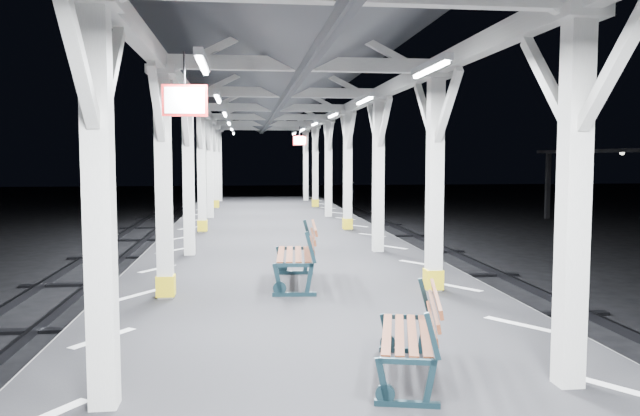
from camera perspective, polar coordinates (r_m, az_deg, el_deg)
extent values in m
plane|color=black|center=(7.78, -0.10, -18.29)|extent=(120.00, 120.00, 0.00)
cube|color=black|center=(7.60, -0.10, -14.82)|extent=(6.00, 50.00, 1.00)
cube|color=silver|center=(7.57, -19.22, -11.17)|extent=(1.00, 48.00, 0.01)
cube|color=silver|center=(8.10, 17.65, -10.08)|extent=(1.00, 48.00, 0.01)
cube|color=silver|center=(5.26, -19.51, -0.36)|extent=(0.22, 0.22, 3.20)
cube|color=silver|center=(5.83, -18.63, 11.46)|extent=(0.10, 0.99, 0.99)
cube|color=silver|center=(4.76, -21.37, 12.96)|extent=(0.10, 0.99, 0.99)
cube|color=silver|center=(9.20, -14.09, 1.81)|extent=(0.22, 0.22, 3.20)
cube|color=silver|center=(9.27, -14.30, 12.11)|extent=(0.40, 0.40, 0.12)
cube|color=yellow|center=(9.37, -13.92, -6.89)|extent=(0.26, 0.26, 0.30)
cube|color=silver|center=(9.76, -13.82, 8.73)|extent=(0.10, 0.99, 0.99)
cube|color=silver|center=(8.67, -14.70, 9.24)|extent=(0.10, 0.99, 0.99)
cube|color=silver|center=(13.17, -11.93, 2.67)|extent=(0.22, 0.22, 3.20)
cube|color=silver|center=(13.22, -12.05, 9.88)|extent=(0.40, 0.40, 0.12)
cube|color=silver|center=(13.73, -11.81, 7.55)|extent=(0.10, 0.99, 0.99)
cube|color=silver|center=(12.64, -12.24, 7.80)|extent=(0.10, 0.99, 0.99)
cube|color=silver|center=(17.16, -10.77, 3.13)|extent=(0.22, 0.22, 3.20)
cube|color=silver|center=(17.20, -10.85, 8.67)|extent=(0.40, 0.40, 0.12)
cube|color=yellow|center=(17.26, -10.70, -1.59)|extent=(0.26, 0.26, 0.30)
cube|color=silver|center=(17.72, -10.71, 6.90)|extent=(0.10, 0.99, 0.99)
cube|color=silver|center=(16.62, -10.96, 7.05)|extent=(0.10, 0.99, 0.99)
cube|color=silver|center=(21.15, -10.04, 3.42)|extent=(0.22, 0.22, 3.20)
cube|color=silver|center=(21.18, -10.11, 7.91)|extent=(0.40, 0.40, 0.12)
cube|color=silver|center=(21.71, -10.01, 6.48)|extent=(0.10, 0.99, 0.99)
cube|color=silver|center=(20.61, -10.17, 6.58)|extent=(0.10, 0.99, 0.99)
cube|color=silver|center=(25.15, -9.55, 3.61)|extent=(0.22, 0.22, 3.20)
cube|color=silver|center=(25.17, -9.60, 7.39)|extent=(0.40, 0.40, 0.12)
cube|color=yellow|center=(25.21, -9.51, 0.39)|extent=(0.26, 0.26, 0.30)
cube|color=silver|center=(25.70, -9.53, 6.20)|extent=(0.10, 0.99, 0.99)
cube|color=silver|center=(24.60, -9.64, 6.27)|extent=(0.10, 0.99, 0.99)
cube|color=silver|center=(29.14, -9.19, 3.75)|extent=(0.22, 0.22, 3.20)
cube|color=silver|center=(29.16, -9.23, 7.02)|extent=(0.40, 0.40, 0.12)
cube|color=silver|center=(29.70, -9.18, 5.99)|extent=(0.10, 0.99, 0.99)
cube|color=silver|center=(28.60, -9.26, 6.04)|extent=(0.10, 0.99, 0.99)
cube|color=silver|center=(5.87, 22.14, 0.06)|extent=(0.22, 0.22, 3.20)
cube|color=silver|center=(5.98, 22.65, 16.11)|extent=(0.40, 0.40, 0.12)
cube|color=silver|center=(6.38, 20.03, 10.81)|extent=(0.10, 0.99, 0.99)
cube|color=silver|center=(5.43, 25.39, 11.77)|extent=(0.10, 0.99, 0.99)
cube|color=silver|center=(9.56, 10.44, 1.97)|extent=(0.22, 0.22, 3.20)
cube|color=silver|center=(9.63, 10.59, 11.89)|extent=(0.40, 0.40, 0.12)
cube|color=yellow|center=(9.73, 10.32, -6.41)|extent=(0.26, 0.26, 0.30)
cube|color=silver|center=(10.10, 9.60, 8.65)|extent=(0.10, 0.99, 0.99)
cube|color=silver|center=(9.06, 11.60, 9.09)|extent=(0.10, 0.99, 0.99)
cube|color=silver|center=(13.43, 5.35, 2.79)|extent=(0.22, 0.22, 3.20)
cube|color=silver|center=(13.48, 5.41, 9.86)|extent=(0.40, 0.40, 0.12)
cube|color=silver|center=(13.98, 4.90, 7.58)|extent=(0.10, 0.99, 0.99)
cube|color=silver|center=(12.91, 5.91, 7.81)|extent=(0.10, 0.99, 0.99)
cube|color=silver|center=(17.36, 2.55, 3.23)|extent=(0.22, 0.22, 3.20)
cube|color=silver|center=(17.40, 2.57, 8.70)|extent=(0.40, 0.40, 0.12)
cube|color=yellow|center=(17.45, 2.53, -1.44)|extent=(0.26, 0.26, 0.30)
cube|color=silver|center=(17.91, 2.27, 6.95)|extent=(0.10, 0.99, 0.99)
cube|color=silver|center=(16.82, 2.87, 7.10)|extent=(0.10, 0.99, 0.99)
cube|color=silver|center=(21.31, 0.78, 3.50)|extent=(0.22, 0.22, 3.20)
cube|color=silver|center=(21.34, 0.78, 7.96)|extent=(0.40, 0.40, 0.12)
cube|color=silver|center=(21.86, 0.59, 6.54)|extent=(0.10, 0.99, 0.99)
cube|color=silver|center=(20.78, 0.98, 6.64)|extent=(0.10, 0.99, 0.99)
cube|color=silver|center=(25.28, -0.44, 3.68)|extent=(0.22, 0.22, 3.20)
cube|color=silver|center=(25.31, -0.44, 7.44)|extent=(0.40, 0.40, 0.12)
cube|color=yellow|center=(25.35, -0.44, 0.47)|extent=(0.26, 0.26, 0.30)
cube|color=silver|center=(25.83, -0.58, 6.25)|extent=(0.10, 0.99, 0.99)
cube|color=silver|center=(24.74, -0.29, 6.32)|extent=(0.10, 0.99, 0.99)
cube|color=silver|center=(29.26, -1.32, 3.82)|extent=(0.22, 0.22, 3.20)
cube|color=silver|center=(29.28, -1.33, 7.07)|extent=(0.40, 0.40, 0.12)
cube|color=silver|center=(29.81, -1.43, 6.04)|extent=(0.10, 0.99, 0.99)
cube|color=silver|center=(28.72, -1.22, 6.10)|extent=(0.10, 0.99, 0.99)
cube|color=silver|center=(7.33, -16.39, 15.04)|extent=(0.18, 48.00, 0.24)
cube|color=silver|center=(7.78, 15.17, 14.45)|extent=(0.18, 48.00, 0.24)
cube|color=silver|center=(9.25, -1.61, 13.01)|extent=(4.20, 0.14, 0.20)
cube|color=silver|center=(13.21, -3.24, 10.50)|extent=(4.20, 0.14, 0.20)
cube|color=silver|center=(17.19, -4.11, 9.14)|extent=(4.20, 0.14, 0.20)
cube|color=silver|center=(21.18, -4.65, 8.29)|extent=(4.20, 0.14, 0.20)
cube|color=silver|center=(25.17, -5.01, 7.71)|extent=(4.20, 0.14, 0.20)
cube|color=silver|center=(29.16, -5.28, 7.29)|extent=(4.20, 0.14, 0.20)
cube|color=silver|center=(7.21, -10.70, 13.07)|extent=(0.10, 1.35, 0.08)
cube|color=white|center=(7.20, -10.69, 12.68)|extent=(0.05, 1.25, 0.05)
cube|color=silver|center=(11.18, -9.33, 10.07)|extent=(0.10, 1.35, 0.08)
cube|color=white|center=(11.17, -9.33, 9.81)|extent=(0.05, 1.25, 0.05)
cube|color=silver|center=(15.16, -8.69, 8.64)|extent=(0.10, 1.35, 0.08)
cube|color=white|center=(15.16, -8.69, 8.45)|extent=(0.05, 1.25, 0.05)
cube|color=silver|center=(19.15, -8.32, 7.81)|extent=(0.10, 1.35, 0.08)
cube|color=white|center=(19.15, -8.32, 7.66)|extent=(0.05, 1.25, 0.05)
cube|color=silver|center=(23.15, -8.08, 7.26)|extent=(0.10, 1.35, 0.08)
cube|color=white|center=(23.14, -8.08, 7.14)|extent=(0.05, 1.25, 0.05)
cube|color=silver|center=(27.14, -7.91, 6.87)|extent=(0.10, 1.35, 0.08)
cube|color=white|center=(27.14, -7.91, 6.77)|extent=(0.05, 1.25, 0.05)
cube|color=silver|center=(7.51, 10.05, 12.74)|extent=(0.10, 1.35, 0.08)
cube|color=white|center=(7.50, 10.04, 12.36)|extent=(0.05, 1.25, 0.05)
cube|color=silver|center=(11.37, 4.08, 10.02)|extent=(0.10, 1.35, 0.08)
cube|color=white|center=(11.37, 4.08, 9.77)|extent=(0.05, 1.25, 0.05)
cube|color=silver|center=(15.31, 1.19, 8.65)|extent=(0.10, 1.35, 0.08)
cube|color=white|center=(15.30, 1.19, 8.47)|extent=(0.05, 1.25, 0.05)
cube|color=silver|center=(19.27, -0.50, 7.84)|extent=(0.10, 1.35, 0.08)
cube|color=white|center=(19.26, -0.50, 7.69)|extent=(0.05, 1.25, 0.05)
cube|color=silver|center=(23.24, -1.61, 7.29)|extent=(0.10, 1.35, 0.08)
cube|color=white|center=(23.24, -1.61, 7.17)|extent=(0.05, 1.25, 0.05)
cube|color=silver|center=(27.22, -2.39, 6.91)|extent=(0.10, 1.35, 0.08)
cube|color=white|center=(27.22, -2.39, 6.80)|extent=(0.05, 1.25, 0.05)
cylinder|color=black|center=(7.22, -12.31, 12.39)|extent=(0.02, 0.02, 0.36)
cube|color=red|center=(7.18, -12.26, 9.59)|extent=(0.50, 0.03, 0.35)
cube|color=white|center=(7.18, -12.26, 9.59)|extent=(0.44, 0.04, 0.29)
cylinder|color=black|center=(23.88, -1.88, 7.03)|extent=(0.02, 0.02, 0.36)
cube|color=red|center=(23.87, -1.88, 6.18)|extent=(0.50, 0.03, 0.35)
cube|color=white|center=(23.87, -1.88, 6.18)|extent=(0.44, 0.05, 0.29)
cube|color=black|center=(32.71, 20.11, 1.96)|extent=(0.20, 0.20, 3.30)
sphere|color=silver|center=(27.48, 25.89, 4.59)|extent=(0.20, 0.20, 0.20)
sphere|color=silver|center=(32.68, 20.18, 4.71)|extent=(0.20, 0.20, 0.20)
cube|color=#13282F|center=(5.38, 7.96, -17.33)|extent=(0.53, 0.18, 0.05)
cube|color=#13282F|center=(5.31, 5.78, -15.52)|extent=(0.14, 0.08, 0.41)
cube|color=#13282F|center=(5.32, 9.99, -15.55)|extent=(0.13, 0.07, 0.41)
cube|color=#13282F|center=(5.20, 10.25, -11.47)|extent=(0.15, 0.08, 0.39)
cube|color=#13282F|center=(6.72, 7.77, -12.77)|extent=(0.53, 0.18, 0.05)
cube|color=#13282F|center=(6.67, 6.07, -11.28)|extent=(0.14, 0.08, 0.41)
cube|color=#13282F|center=(6.68, 9.36, -11.31)|extent=(0.13, 0.07, 0.41)
cube|color=#13282F|center=(6.58, 9.56, -8.01)|extent=(0.15, 0.08, 0.39)
cube|color=#622B17|center=(5.93, 6.14, -11.35)|extent=(0.41, 1.34, 0.03)
cube|color=#622B17|center=(5.93, 7.28, -11.37)|extent=(0.41, 1.34, 0.03)
cube|color=#622B17|center=(5.93, 8.43, -11.38)|extent=(0.41, 1.34, 0.03)
cube|color=#622B17|center=(5.94, 9.57, -11.38)|extent=(0.41, 1.34, 0.03)
cube|color=#622B17|center=(5.91, 10.21, -10.21)|extent=(0.37, 1.33, 0.08)
cube|color=#622B17|center=(5.88, 10.40, -9.12)|extent=(0.37, 1.33, 0.08)
cube|color=#622B17|center=(5.85, 10.59, -8.01)|extent=(0.37, 1.33, 0.08)
cube|color=#13282F|center=(9.21, -2.35, -7.90)|extent=(0.65, 0.12, 0.06)
cube|color=#13282F|center=(9.17, -3.85, -6.58)|extent=(0.17, 0.07, 0.50)
cube|color=#13282F|center=(9.17, -1.00, -6.57)|extent=(0.15, 0.07, 0.50)
cube|color=#13282F|center=(9.09, -0.87, -3.63)|extent=(0.18, 0.07, 0.47)
cube|color=#13282F|center=(10.91, -2.36, -5.92)|extent=(0.65, 0.12, 0.06)
cube|color=#13282F|center=(10.87, -3.62, -4.81)|extent=(0.17, 0.07, 0.50)
cube|color=#13282F|center=(10.87, -1.22, -4.80)|extent=(0.15, 0.07, 0.50)
cube|color=#13282F|center=(10.80, -1.11, -2.31)|extent=(0.18, 0.07, 0.47)
cube|color=#622B17|center=(9.98, -3.61, -4.28)|extent=(0.23, 1.64, 0.04)
cube|color=#622B17|center=(9.98, -2.80, -4.27)|extent=(0.23, 1.64, 0.04)
cube|color=#622B17|center=(9.98, -1.99, -4.27)|extent=(0.23, 1.64, 0.04)
cube|color=#622B17|center=(9.98, -1.18, -4.27)|extent=(0.23, 1.64, 0.04)
cube|color=#622B17|center=(9.96, -0.75, -3.41)|extent=(0.18, 1.64, 0.10)
cube|color=#622B17|center=(9.94, -0.63, -2.60)|extent=(0.18, 1.64, 0.10)
cube|color=#622B17|center=(9.93, -0.50, -1.80)|extent=(0.18, 1.64, 0.10)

